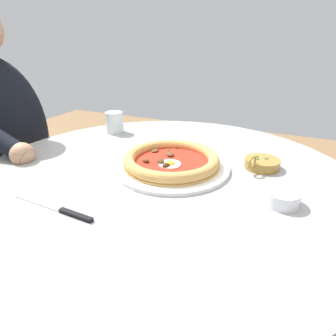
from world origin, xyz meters
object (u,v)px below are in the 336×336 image
(dining_table, at_px, (165,220))
(olive_pan, at_px, (262,163))
(diner_person, at_px, (14,184))
(steak_knife, at_px, (63,211))
(ramekin_capers, at_px, (282,197))
(pizza_on_plate, at_px, (171,162))
(water_glass, at_px, (115,124))

(dining_table, relative_size, olive_pan, 8.89)
(diner_person, bearing_deg, steak_knife, -27.85)
(ramekin_capers, bearing_deg, steak_knife, -151.81)
(pizza_on_plate, bearing_deg, diner_person, 178.14)
(pizza_on_plate, xyz_separation_m, olive_pan, (0.23, 0.10, -0.00))
(pizza_on_plate, distance_m, water_glass, 0.39)
(pizza_on_plate, bearing_deg, olive_pan, 24.03)
(ramekin_capers, distance_m, diner_person, 1.03)
(steak_knife, bearing_deg, dining_table, 68.02)
(water_glass, height_order, olive_pan, water_glass)
(dining_table, xyz_separation_m, steak_knife, (-0.11, -0.27, 0.16))
(water_glass, bearing_deg, ramekin_capers, -24.79)
(ramekin_capers, xyz_separation_m, diner_person, (-1.00, 0.10, -0.23))
(pizza_on_plate, height_order, steak_knife, pizza_on_plate)
(dining_table, distance_m, water_glass, 0.44)
(water_glass, xyz_separation_m, steak_knife, (0.21, -0.50, -0.03))
(dining_table, relative_size, steak_knife, 4.59)
(dining_table, height_order, olive_pan, olive_pan)
(dining_table, relative_size, water_glass, 13.14)
(ramekin_capers, bearing_deg, olive_pan, 109.80)
(dining_table, distance_m, diner_person, 0.71)
(olive_pan, bearing_deg, dining_table, -151.92)
(dining_table, bearing_deg, diner_person, 176.09)
(steak_knife, relative_size, diner_person, 0.19)
(ramekin_capers, height_order, diner_person, diner_person)
(diner_person, bearing_deg, pizza_on_plate, -1.86)
(steak_knife, xyz_separation_m, diner_person, (-0.60, 0.31, -0.22))
(pizza_on_plate, relative_size, olive_pan, 2.78)
(dining_table, bearing_deg, water_glass, 143.26)
(water_glass, distance_m, ramekin_capers, 0.68)
(dining_table, bearing_deg, ramekin_capers, -9.19)
(dining_table, xyz_separation_m, olive_pan, (0.24, 0.13, 0.18))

